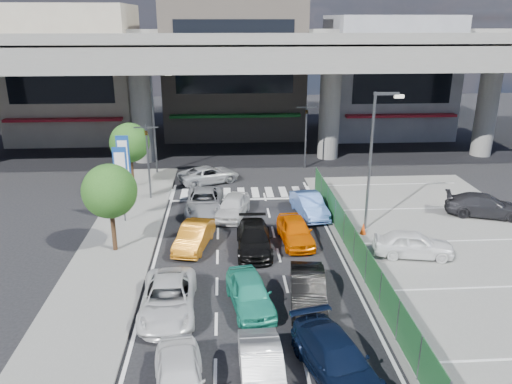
{
  "coord_description": "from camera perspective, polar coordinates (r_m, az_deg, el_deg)",
  "views": [
    {
      "loc": [
        -1.11,
        -20.38,
        11.72
      ],
      "look_at": [
        0.65,
        6.66,
        2.25
      ],
      "focal_mm": 35.0,
      "sensor_mm": 36.0,
      "label": 1
    }
  ],
  "objects": [
    {
      "name": "traffic_light_left",
      "position": [
        33.69,
        -12.35,
        5.45
      ],
      "size": [
        1.6,
        1.24,
        5.2
      ],
      "color": "#595B60",
      "rests_on": "ground"
    },
    {
      "name": "sidewalk_left",
      "position": [
        27.66,
        -15.74,
        -6.45
      ],
      "size": [
        4.0,
        30.0,
        0.12
      ],
      "primitive_type": "cube",
      "color": "slate",
      "rests_on": "ground"
    },
    {
      "name": "signboard_near",
      "position": [
        30.29,
        -15.16,
        1.96
      ],
      "size": [
        0.8,
        0.14,
        4.7
      ],
      "color": "#595B60",
      "rests_on": "ground"
    },
    {
      "name": "traffic_light_right",
      "position": [
        40.68,
        5.77,
        8.13
      ],
      "size": [
        1.6,
        1.24,
        5.2
      ],
      "color": "#595B60",
      "rests_on": "ground"
    },
    {
      "name": "sedan_white_mid_left",
      "position": [
        21.55,
        -10.01,
        -11.92
      ],
      "size": [
        2.36,
        4.89,
        1.34
      ],
      "primitive_type": "imported",
      "rotation": [
        0.0,
        0.0,
        0.03
      ],
      "color": "silver",
      "rests_on": "ground"
    },
    {
      "name": "sedan_black_mid",
      "position": [
        26.57,
        -0.23,
        -5.37
      ],
      "size": [
        1.89,
        4.51,
        1.3
      ],
      "primitive_type": "imported",
      "rotation": [
        0.0,
        0.0,
        -0.01
      ],
      "color": "black",
      "rests_on": "ground"
    },
    {
      "name": "building_west",
      "position": [
        54.68,
        -20.0,
        12.66
      ],
      "size": [
        12.0,
        10.9,
        13.0
      ],
      "color": "gray",
      "rests_on": "ground"
    },
    {
      "name": "taxi_orange_left",
      "position": [
        27.06,
        -7.08,
        -5.04
      ],
      "size": [
        2.24,
        4.18,
        1.31
      ],
      "primitive_type": "imported",
      "rotation": [
        0.0,
        0.0,
        -0.23
      ],
      "color": "#C97315",
      "rests_on": "ground"
    },
    {
      "name": "wagon_silver_front_left",
      "position": [
        31.87,
        -5.97,
        -1.12
      ],
      "size": [
        2.28,
        4.9,
        1.36
      ],
      "primitive_type": "imported",
      "rotation": [
        0.0,
        0.0,
        -0.01
      ],
      "color": "gray",
      "rests_on": "ground"
    },
    {
      "name": "parking_lot",
      "position": [
        28.0,
        22.5,
        -7.0
      ],
      "size": [
        12.0,
        28.0,
        0.06
      ],
      "primitive_type": "cube",
      "color": "slate",
      "rests_on": "ground"
    },
    {
      "name": "van_white_back_left",
      "position": [
        17.4,
        -8.78,
        -20.36
      ],
      "size": [
        2.11,
        4.22,
        1.38
      ],
      "primitive_type": "imported",
      "rotation": [
        0.0,
        0.0,
        0.12
      ],
      "color": "white",
      "rests_on": "ground"
    },
    {
      "name": "tree_far",
      "position": [
        36.48,
        -14.24,
        5.46
      ],
      "size": [
        2.8,
        2.8,
        4.8
      ],
      "color": "#382314",
      "rests_on": "ground"
    },
    {
      "name": "taxi_orange_right",
      "position": [
        27.53,
        4.52,
        -4.43
      ],
      "size": [
        1.91,
        4.16,
        1.38
      ],
      "primitive_type": "imported",
      "rotation": [
        0.0,
        0.0,
        0.07
      ],
      "color": "#E76200",
      "rests_on": "ground"
    },
    {
      "name": "street_lamp_right",
      "position": [
        28.51,
        13.34,
        4.62
      ],
      "size": [
        1.65,
        0.22,
        8.0
      ],
      "color": "#595B60",
      "rests_on": "ground"
    },
    {
      "name": "minivan_navy_back",
      "position": [
        18.19,
        9.19,
        -18.36
      ],
      "size": [
        3.07,
        5.09,
        1.38
      ],
      "primitive_type": "imported",
      "rotation": [
        0.0,
        0.0,
        0.25
      ],
      "color": "black",
      "rests_on": "ground"
    },
    {
      "name": "street_lamp_left",
      "position": [
        39.35,
        -11.4,
        8.71
      ],
      "size": [
        1.65,
        0.22,
        8.0
      ],
      "color": "#595B60",
      "rests_on": "ground"
    },
    {
      "name": "sedan_white_front_mid",
      "position": [
        30.95,
        -2.67,
        -1.64
      ],
      "size": [
        2.6,
        4.33,
        1.38
      ],
      "primitive_type": "imported",
      "rotation": [
        0.0,
        0.0,
        -0.26
      ],
      "color": "silver",
      "rests_on": "ground"
    },
    {
      "name": "crossing_wagon_silver",
      "position": [
        37.54,
        -5.39,
        1.99
      ],
      "size": [
        5.01,
        3.76,
        1.26
      ],
      "primitive_type": "imported",
      "rotation": [
        0.0,
        0.0,
        1.99
      ],
      "color": "#9B9DA2",
      "rests_on": "ground"
    },
    {
      "name": "expressway",
      "position": [
        42.5,
        -2.29,
        15.26
      ],
      "size": [
        64.0,
        14.0,
        10.75
      ],
      "color": "slate",
      "rests_on": "ground"
    },
    {
      "name": "kei_truck_front_right",
      "position": [
        31.29,
        6.11,
        -1.49
      ],
      "size": [
        2.06,
        4.36,
        1.38
      ],
      "primitive_type": "imported",
      "rotation": [
        0.0,
        0.0,
        0.15
      ],
      "color": "#5481D8",
      "rests_on": "ground"
    },
    {
      "name": "signboard_far",
      "position": [
        33.19,
        -14.88,
        3.48
      ],
      "size": [
        0.8,
        0.14,
        4.7
      ],
      "color": "#595B60",
      "rests_on": "ground"
    },
    {
      "name": "building_center",
      "position": [
        53.53,
        -2.6,
        14.71
      ],
      "size": [
        14.0,
        10.9,
        15.0
      ],
      "color": "gray",
      "rests_on": "ground"
    },
    {
      "name": "fence_run",
      "position": [
        24.8,
        11.75,
        -7.04
      ],
      "size": [
        0.16,
        22.0,
        1.8
      ],
      "primitive_type": null,
      "color": "#1B5027",
      "rests_on": "ground"
    },
    {
      "name": "taxi_teal_mid",
      "position": [
        21.6,
        -0.7,
        -11.45
      ],
      "size": [
        2.27,
        4.26,
        1.38
      ],
      "primitive_type": "imported",
      "rotation": [
        0.0,
        0.0,
        0.17
      ],
      "color": "teal",
      "rests_on": "ground"
    },
    {
      "name": "parked_sedan_dgrey",
      "position": [
        34.03,
        24.72,
        -1.4
      ],
      "size": [
        5.07,
        3.33,
        1.37
      ],
      "primitive_type": "imported",
      "rotation": [
        0.0,
        0.0,
        1.24
      ],
      "color": "#28282C",
      "rests_on": "parking_lot"
    },
    {
      "name": "building_east",
      "position": [
        55.37,
        14.68,
        12.72
      ],
      "size": [
        12.0,
        10.9,
        12.0
      ],
      "color": "slate",
      "rests_on": "ground"
    },
    {
      "name": "tree_near",
      "position": [
        26.43,
        -16.39,
        0.07
      ],
      "size": [
        2.8,
        2.8,
        4.8
      ],
      "color": "#382314",
      "rests_on": "ground"
    },
    {
      "name": "traffic_cone",
      "position": [
        29.1,
        12.15,
        -4.1
      ],
      "size": [
        0.45,
        0.45,
        0.68
      ],
      "primitive_type": "cone",
      "rotation": [
        0.0,
        0.0,
        0.38
      ],
      "color": "#D8400C",
      "rests_on": "parking_lot"
    },
    {
      "name": "parked_sedan_white",
      "position": [
        27.02,
        17.52,
        -5.66
      ],
      "size": [
        4.27,
        2.33,
        1.38
      ],
      "primitive_type": "imported",
      "rotation": [
        0.0,
        0.0,
        1.39
      ],
      "color": "white",
      "rests_on": "parking_lot"
    },
    {
      "name": "hatch_black_mid_right",
      "position": [
        21.97,
        5.94,
        -11.0
      ],
      "size": [
        1.93,
        4.33,
        1.38
      ],
      "primitive_type": "imported",
      "rotation": [
        0.0,
        0.0,
        -0.11
      ],
      "color": "black",
      "rests_on": "ground"
    },
    {
      "name": "hatch_white_back_mid",
      "position": [
        17.58,
        0.67,
        -19.71
      ],
      "size": [
        1.51,
        4.07,
        1.33
      ],
      "primitive_type": "imported",
      "rotation": [
        0.0,
        0.0,
        0.03
      ],
      "color": "silver",
      "rests_on": "ground"
    },
    {
      "name": "ground",
      "position": [
        23.54,
        -0.53,
        -10.61
      ],
      "size": [
        120.0,
        120.0,
        0.0
      ],
      "primitive_type": "plane",
      "color": "black",
      "rests_on": "ground"
    }
  ]
}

